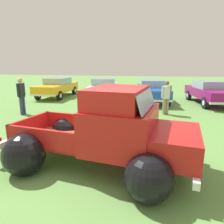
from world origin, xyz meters
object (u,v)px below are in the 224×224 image
(show_car_2, at_px, (152,90))
(show_car_0, at_px, (57,87))
(vintage_pickup_truck, at_px, (111,137))
(show_car_1, at_px, (104,87))
(show_car_3, at_px, (210,91))
(spectator_0, at_px, (21,94))
(lane_cone_0, at_px, (181,130))
(spectator_1, at_px, (166,96))

(show_car_2, bearing_deg, show_car_0, -102.01)
(vintage_pickup_truck, xyz_separation_m, show_car_0, (-6.26, 9.82, 0.03))
(vintage_pickup_truck, distance_m, show_car_1, 10.33)
(show_car_2, distance_m, show_car_3, 3.56)
(vintage_pickup_truck, height_order, spectator_0, vintage_pickup_truck)
(show_car_2, bearing_deg, lane_cone_0, 1.15)
(vintage_pickup_truck, bearing_deg, show_car_2, 92.82)
(show_car_2, relative_size, lane_cone_0, 7.69)
(show_car_2, xyz_separation_m, lane_cone_0, (1.05, -7.02, -0.47))
(show_car_2, xyz_separation_m, show_car_3, (3.56, -0.15, -0.00))
(show_car_2, bearing_deg, show_car_1, -109.44)
(show_car_3, xyz_separation_m, spectator_0, (-9.74, -4.87, 0.25))
(show_car_3, relative_size, spectator_0, 2.63)
(spectator_1, bearing_deg, vintage_pickup_truck, -44.18)
(lane_cone_0, bearing_deg, spectator_0, 164.51)
(show_car_3, relative_size, spectator_1, 2.87)
(show_car_0, bearing_deg, lane_cone_0, 44.96)
(spectator_1, relative_size, lane_cone_0, 2.62)
(show_car_2, height_order, spectator_0, spectator_0)
(show_car_1, xyz_separation_m, show_car_2, (3.48, -0.75, -0.00))
(show_car_0, distance_m, show_car_2, 7.13)
(spectator_0, distance_m, lane_cone_0, 7.53)
(show_car_3, distance_m, spectator_1, 4.45)
(show_car_0, height_order, spectator_1, spectator_1)
(vintage_pickup_truck, relative_size, lane_cone_0, 7.67)
(show_car_0, bearing_deg, show_car_3, 84.04)
(show_car_3, bearing_deg, lane_cone_0, -28.85)
(show_car_2, relative_size, spectator_0, 2.69)
(vintage_pickup_truck, bearing_deg, show_car_3, 72.20)
(show_car_2, distance_m, spectator_1, 3.65)
(spectator_0, bearing_deg, show_car_0, 103.40)
(vintage_pickup_truck, distance_m, show_car_3, 10.10)
(spectator_1, bearing_deg, spectator_0, -106.97)
(vintage_pickup_truck, height_order, show_car_0, vintage_pickup_truck)
(show_car_3, bearing_deg, spectator_1, -48.36)
(show_car_2, bearing_deg, spectator_1, 4.09)
(show_car_0, height_order, show_car_1, same)
(spectator_0, bearing_deg, show_car_1, 68.93)
(lane_cone_0, bearing_deg, show_car_3, 69.91)
(show_car_3, distance_m, spectator_0, 10.89)
(show_car_1, bearing_deg, show_car_0, -95.26)
(spectator_1, distance_m, lane_cone_0, 3.51)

